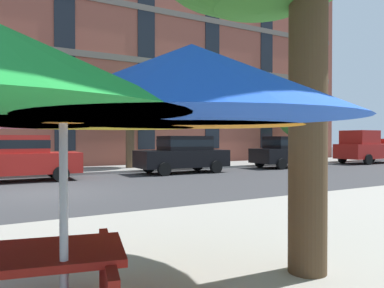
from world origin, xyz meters
name	(u,v)px	position (x,y,z in m)	size (l,w,h in m)	color
ground_plane	(39,194)	(0.00, 0.00, 0.00)	(120.00, 120.00, 0.00)	#38383A
sidewalk_far	(20,173)	(0.00, 6.80, 0.06)	(56.00, 3.60, 0.12)	gray
apartment_building	(9,17)	(0.00, 14.99, 9.60)	(47.74, 12.08, 19.20)	#934C3D
sedan_red	(18,157)	(-0.31, 3.70, 0.95)	(4.40, 1.98, 1.78)	#B21E19
sedan_black	(183,153)	(6.87, 3.70, 0.95)	(4.40, 1.98, 1.78)	black
sedan_black_midblock	(288,151)	(13.68, 3.70, 0.95)	(4.40, 1.98, 1.78)	black
pickup_red	(368,148)	(20.98, 3.70, 1.03)	(5.10, 2.12, 2.20)	#B21E19
street_tree_middle	(132,104)	(5.36, 6.57, 3.51)	(2.91, 2.93, 5.09)	brown
street_tree_right	(296,118)	(17.38, 6.72, 3.12)	(2.96, 3.12, 4.57)	#4C3823
patio_umbrella	(63,93)	(-0.91, -9.00, 1.96)	(3.95, 3.67, 2.24)	silver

